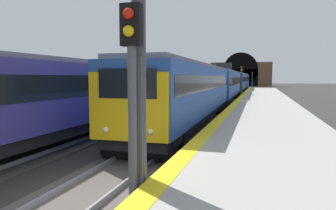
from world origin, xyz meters
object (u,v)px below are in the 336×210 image
object	(u,v)px
train_main_approaching	(231,83)
railway_signal_mid	(241,80)
train_adjacent_platform	(166,86)
railway_signal_far	(252,78)
railway_signal_near	(133,102)

from	to	relation	value
train_main_approaching	railway_signal_mid	bearing A→B (deg)	13.66
train_main_approaching	train_adjacent_platform	size ratio (longest dim) A/B	1.38
railway_signal_far	train_main_approaching	bearing A→B (deg)	-2.37
train_main_approaching	railway_signal_far	size ratio (longest dim) A/B	16.46
railway_signal_near	railway_signal_far	bearing A→B (deg)	-180.00
railway_signal_far	train_adjacent_platform	bearing A→B (deg)	-5.48
train_adjacent_platform	train_main_approaching	bearing A→B (deg)	167.91
train_main_approaching	railway_signal_near	size ratio (longest dim) A/B	17.80
train_adjacent_platform	railway_signal_mid	size ratio (longest dim) A/B	12.51
railway_signal_near	railway_signal_mid	distance (m)	35.15
train_main_approaching	railway_signal_mid	xyz separation A→B (m)	(-7.86, -1.97, 0.44)
train_main_approaching	railway_signal_far	world-z (taller)	train_main_approaching
train_adjacent_platform	railway_signal_near	world-z (taller)	railway_signal_near
railway_signal_near	train_adjacent_platform	bearing A→B (deg)	-164.95
train_adjacent_platform	railway_signal_mid	xyz separation A→B (m)	(11.31, -6.41, 0.44)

